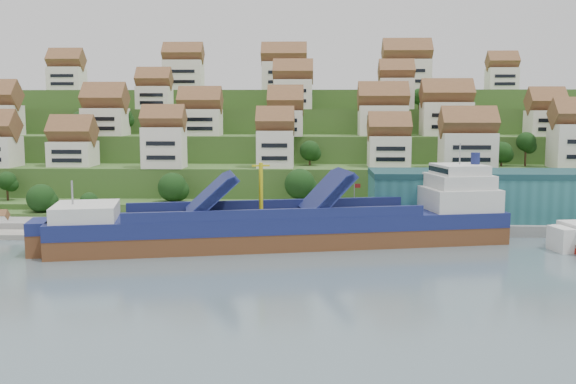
{
  "coord_description": "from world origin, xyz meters",
  "views": [
    {
      "loc": [
        9.31,
        -116.15,
        24.4
      ],
      "look_at": [
        4.73,
        14.0,
        8.0
      ],
      "focal_mm": 40.0,
      "sensor_mm": 36.0,
      "label": 1
    }
  ],
  "objects": [
    {
      "name": "hillside",
      "position": [
        0.0,
        103.55,
        10.66
      ],
      "size": [
        260.0,
        128.0,
        31.0
      ],
      "color": "#2D4C1E",
      "rests_on": "ground"
    },
    {
      "name": "hillside_village",
      "position": [
        3.03,
        59.57,
        23.95
      ],
      "size": [
        161.27,
        64.34,
        29.33
      ],
      "color": "white",
      "rests_on": "ground"
    },
    {
      "name": "hillside_trees",
      "position": [
        -15.27,
        40.14,
        14.49
      ],
      "size": [
        136.46,
        60.58,
        31.41
      ],
      "color": "#163812",
      "rests_on": "ground"
    },
    {
      "name": "flagpole",
      "position": [
        18.11,
        10.0,
        6.88
      ],
      "size": [
        1.28,
        0.16,
        8.0
      ],
      "color": "gray",
      "rests_on": "quay"
    },
    {
      "name": "warehouse",
      "position": [
        52.0,
        17.0,
        7.2
      ],
      "size": [
        60.0,
        15.0,
        10.0
      ],
      "primitive_type": "cube",
      "color": "#27686C",
      "rests_on": "quay"
    },
    {
      "name": "ground",
      "position": [
        0.0,
        0.0,
        0.0
      ],
      "size": [
        300.0,
        300.0,
        0.0
      ],
      "primitive_type": "plane",
      "color": "slate",
      "rests_on": "ground"
    },
    {
      "name": "quay",
      "position": [
        20.0,
        15.0,
        1.1
      ],
      "size": [
        180.0,
        14.0,
        2.2
      ],
      "primitive_type": "cube",
      "color": "gray",
      "rests_on": "ground"
    },
    {
      "name": "cargo_ship",
      "position": [
        6.79,
        -0.51,
        3.44
      ],
      "size": [
        83.05,
        29.22,
        18.28
      ],
      "rotation": [
        0.0,
        0.0,
        0.2
      ],
      "color": "brown",
      "rests_on": "ground"
    }
  ]
}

